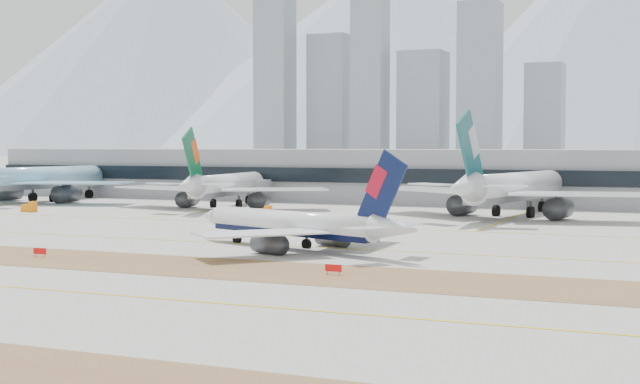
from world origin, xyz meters
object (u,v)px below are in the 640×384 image
at_px(taxiing_airliner, 299,225).
at_px(widebody_cathay, 512,189).
at_px(terminal, 442,176).
at_px(widebody_eva, 224,187).
at_px(widebody_korean, 40,180).

height_order(taxiing_airliner, widebody_cathay, widebody_cathay).
bearing_deg(terminal, widebody_cathay, -58.96).
xyz_separation_m(widebody_eva, terminal, (45.14, 46.94, 1.97)).
bearing_deg(widebody_cathay, taxiing_airliner, 176.78).
height_order(taxiing_airliner, widebody_eva, widebody_eva).
bearing_deg(taxiing_airliner, widebody_eva, -32.87).
height_order(widebody_eva, widebody_cathay, widebody_cathay).
bearing_deg(widebody_korean, widebody_cathay, -87.25).
bearing_deg(widebody_korean, terminal, -63.07).
distance_m(widebody_eva, terminal, 65.15).
xyz_separation_m(taxiing_airliner, widebody_eva, (-55.79, 77.10, 1.72)).
relative_size(widebody_eva, terminal, 0.21).
xyz_separation_m(widebody_korean, terminal, (106.63, 44.81, 1.17)).
xyz_separation_m(taxiing_airliner, widebody_cathay, (18.29, 75.96, 2.53)).
bearing_deg(terminal, widebody_eva, -133.88).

